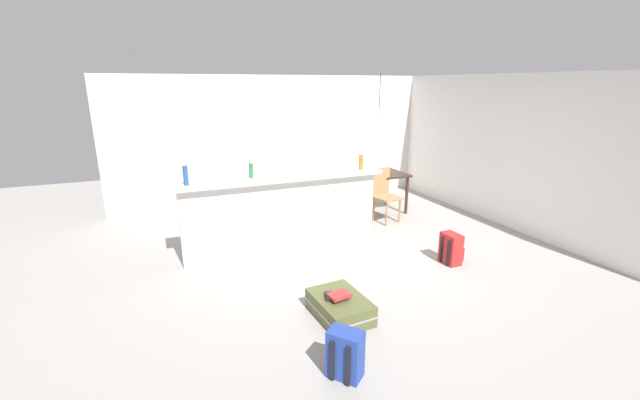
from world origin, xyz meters
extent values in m
cube|color=gray|center=(0.00, 0.00, -0.03)|extent=(13.00, 13.00, 0.05)
cube|color=silver|center=(0.00, 3.05, 1.25)|extent=(6.60, 0.10, 2.50)
cube|color=silver|center=(3.05, 0.30, 1.25)|extent=(0.10, 6.00, 2.50)
cube|color=silver|center=(-0.80, 0.52, 0.53)|extent=(2.80, 0.20, 1.06)
cube|color=white|center=(-0.80, 0.52, 1.08)|extent=(2.96, 0.40, 0.05)
cylinder|color=#284C89|center=(-2.06, 0.47, 1.23)|extent=(0.06, 0.06, 0.25)
cylinder|color=#2D6B38|center=(-1.21, 0.55, 1.21)|extent=(0.06, 0.06, 0.20)
cylinder|color=silver|center=(-0.42, 0.42, 1.24)|extent=(0.07, 0.07, 0.26)
cylinder|color=#9E661E|center=(0.42, 0.48, 1.22)|extent=(0.07, 0.07, 0.22)
cube|color=#332319|center=(1.35, 1.63, 0.72)|extent=(1.10, 0.80, 0.04)
cylinder|color=#332319|center=(0.86, 1.29, 0.35)|extent=(0.06, 0.06, 0.70)
cylinder|color=#332319|center=(1.84, 1.29, 0.35)|extent=(0.06, 0.06, 0.70)
cylinder|color=#332319|center=(0.86, 1.97, 0.35)|extent=(0.06, 0.06, 0.70)
cylinder|color=#332319|center=(1.84, 1.97, 0.35)|extent=(0.06, 0.06, 0.70)
cube|color=#9E754C|center=(1.26, 1.05, 0.43)|extent=(0.48, 0.48, 0.04)
cube|color=#9E754C|center=(1.22, 1.22, 0.69)|extent=(0.40, 0.12, 0.48)
cylinder|color=#9E754C|center=(1.14, 0.86, 0.21)|extent=(0.04, 0.04, 0.41)
cylinder|color=#9E754C|center=(1.45, 0.93, 0.21)|extent=(0.04, 0.04, 0.41)
cylinder|color=#9E754C|center=(1.07, 1.17, 0.21)|extent=(0.04, 0.04, 0.41)
cylinder|color=#9E754C|center=(1.38, 1.24, 0.21)|extent=(0.04, 0.04, 0.41)
cylinder|color=black|center=(1.35, 1.59, 2.20)|extent=(0.01, 0.01, 0.60)
cone|color=white|center=(1.35, 1.59, 1.85)|extent=(0.34, 0.34, 0.14)
sphere|color=white|center=(1.35, 1.59, 1.77)|extent=(0.07, 0.07, 0.07)
cube|color=#51562D|center=(-0.79, -1.37, 0.11)|extent=(0.53, 0.71, 0.22)
cube|color=gray|center=(-0.79, -1.37, 0.11)|extent=(0.54, 0.73, 0.02)
cube|color=#2D2D33|center=(-0.82, -0.97, 0.11)|extent=(0.19, 0.15, 0.02)
cube|color=red|center=(1.14, -0.76, 0.21)|extent=(0.18, 0.28, 0.42)
cube|color=maroon|center=(1.25, -0.76, 0.14)|extent=(0.06, 0.22, 0.19)
cube|color=black|center=(1.05, -0.84, 0.19)|extent=(0.02, 0.04, 0.36)
cube|color=black|center=(1.04, -0.70, 0.19)|extent=(0.02, 0.04, 0.36)
cube|color=#233D93|center=(-1.13, -2.19, 0.21)|extent=(0.32, 0.33, 0.42)
cube|color=navy|center=(-1.04, -2.12, 0.14)|extent=(0.19, 0.21, 0.19)
cube|color=black|center=(-1.16, -2.31, 0.19)|extent=(0.04, 0.04, 0.36)
cube|color=black|center=(-1.25, -2.21, 0.19)|extent=(0.04, 0.04, 0.36)
cube|color=black|center=(-0.82, -1.35, 0.24)|extent=(0.26, 0.22, 0.03)
cube|color=#AD2D2D|center=(-0.81, -1.40, 0.27)|extent=(0.24, 0.19, 0.03)
camera|label=1|loc=(-2.40, -4.71, 2.34)|focal=22.61mm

